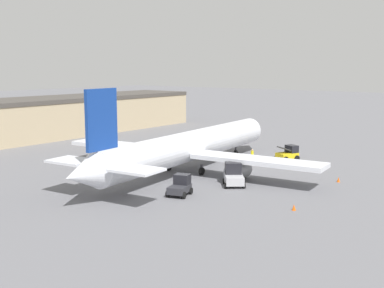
% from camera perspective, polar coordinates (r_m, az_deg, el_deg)
% --- Properties ---
extents(ground_plane, '(400.00, 400.00, 0.00)m').
position_cam_1_polar(ground_plane, '(59.23, -0.00, -3.12)').
color(ground_plane, slate).
extents(airplane, '(40.54, 34.02, 10.60)m').
position_cam_1_polar(airplane, '(57.87, -0.49, -0.38)').
color(airplane, silver).
rests_on(airplane, ground_plane).
extents(ground_crew_worker, '(0.37, 0.37, 1.68)m').
position_cam_1_polar(ground_crew_worker, '(65.11, 7.15, -1.27)').
color(ground_crew_worker, '#1E2338').
rests_on(ground_crew_worker, ground_plane).
extents(baggage_tug, '(3.46, 3.36, 2.41)m').
position_cam_1_polar(baggage_tug, '(51.65, 4.96, -3.76)').
color(baggage_tug, '#B2B2B7').
rests_on(baggage_tug, ground_plane).
extents(belt_loader_truck, '(3.31, 3.01, 2.08)m').
position_cam_1_polar(belt_loader_truck, '(66.29, 11.35, -1.09)').
color(belt_loader_truck, yellow).
rests_on(belt_loader_truck, ground_plane).
extents(pushback_tug, '(3.00, 2.57, 2.02)m').
position_cam_1_polar(pushback_tug, '(47.68, -1.40, -5.00)').
color(pushback_tug, '#2D2D33').
rests_on(pushback_tug, ground_plane).
extents(safety_cone_near, '(0.36, 0.36, 0.55)m').
position_cam_1_polar(safety_cone_near, '(43.79, 11.99, -7.36)').
color(safety_cone_near, '#EF590F').
rests_on(safety_cone_near, ground_plane).
extents(safety_cone_far, '(0.36, 0.36, 0.55)m').
position_cam_1_polar(safety_cone_far, '(55.50, 16.96, -4.07)').
color(safety_cone_far, '#EF590F').
rests_on(safety_cone_far, ground_plane).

